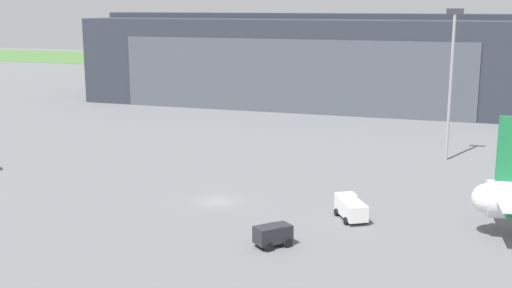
{
  "coord_description": "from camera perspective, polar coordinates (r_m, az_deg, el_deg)",
  "views": [
    {
      "loc": [
        27.62,
        -69.23,
        23.01
      ],
      "look_at": [
        -0.66,
        16.48,
        3.56
      ],
      "focal_mm": 45.92,
      "sensor_mm": 36.0,
      "label": 1
    }
  ],
  "objects": [
    {
      "name": "ground_plane",
      "position": [
        78.01,
        -3.35,
        -5.01
      ],
      "size": [
        440.0,
        440.0,
        0.0
      ],
      "primitive_type": "plane",
      "color": "slate"
    },
    {
      "name": "grass_field_strip",
      "position": [
        249.68,
        11.91,
        6.63
      ],
      "size": [
        440.0,
        56.0,
        0.08
      ],
      "primitive_type": "cube",
      "color": "#4A753A",
      "rests_on": "ground_plane"
    },
    {
      "name": "maintenance_hangar",
      "position": [
        154.75,
        4.57,
        7.27
      ],
      "size": [
        100.13,
        32.9,
        20.76
      ],
      "color": "#2D333D",
      "rests_on": "ground_plane"
    },
    {
      "name": "pushback_tractor",
      "position": [
        72.04,
        8.25,
        -5.53
      ],
      "size": [
        4.4,
        5.45,
        2.4
      ],
      "color": "white",
      "rests_on": "ground_plane"
    },
    {
      "name": "stair_truck",
      "position": [
        63.62,
        1.48,
        -7.88
      ],
      "size": [
        3.73,
        3.88,
        2.1
      ],
      "color": "#28282D",
      "rests_on": "ground_plane"
    },
    {
      "name": "apron_light_mast",
      "position": [
        100.09,
        16.64,
        5.82
      ],
      "size": [
        2.4,
        0.5,
        22.29
      ],
      "color": "#99999E",
      "rests_on": "ground_plane"
    }
  ]
}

